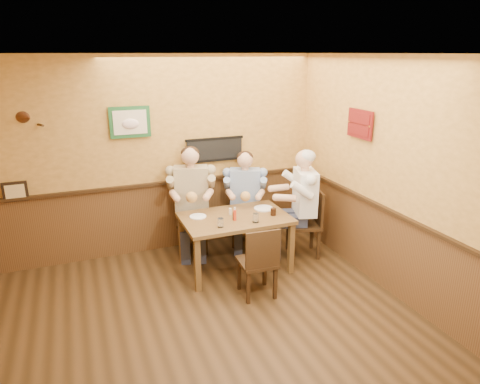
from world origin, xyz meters
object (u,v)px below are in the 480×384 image
object	(u,v)px
chair_right_end	(304,223)
water_glass_mid	(256,218)
water_glass_left	(221,223)
diner_blue_polo	(245,203)
salt_shaker	(230,211)
hot_sauce_bottle	(235,214)
pepper_shaker	(234,216)
diner_tan_shirt	(192,205)
chair_back_left	(192,219)
chair_back_right	(245,215)
dining_table	(235,223)
chair_near_side	(257,260)
diner_white_elder	(304,209)
cola_tumbler	(273,212)

from	to	relation	value
chair_right_end	water_glass_mid	world-z (taller)	chair_right_end
water_glass_left	water_glass_mid	world-z (taller)	water_glass_mid
diner_blue_polo	salt_shaker	world-z (taller)	diner_blue_polo
water_glass_mid	hot_sauce_bottle	distance (m)	0.28
pepper_shaker	chair_right_end	bearing A→B (deg)	7.05
diner_tan_shirt	chair_right_end	bearing A→B (deg)	-11.91
chair_right_end	diner_blue_polo	world-z (taller)	diner_blue_polo
chair_right_end	diner_blue_polo	size ratio (longest dim) A/B	0.75
salt_shaker	chair_back_left	bearing A→B (deg)	117.27
chair_back_left	water_glass_mid	xyz separation A→B (m)	(0.56, -1.04, 0.32)
diner_tan_shirt	pepper_shaker	world-z (taller)	diner_tan_shirt
chair_back_right	hot_sauce_bottle	distance (m)	1.01
dining_table	diner_blue_polo	bearing A→B (deg)	58.59
chair_right_end	pepper_shaker	xyz separation A→B (m)	(-1.11, -0.14, 0.31)
dining_table	chair_right_end	world-z (taller)	chair_right_end
chair_back_left	chair_right_end	distance (m)	1.61
chair_back_right	diner_blue_polo	xyz separation A→B (m)	(0.00, 0.00, 0.20)
dining_table	salt_shaker	distance (m)	0.17
hot_sauce_bottle	water_glass_left	bearing A→B (deg)	-149.53
chair_back_left	chair_near_side	bearing A→B (deg)	-60.53
dining_table	water_glass_left	bearing A→B (deg)	-137.92
chair_right_end	water_glass_mid	bearing A→B (deg)	-55.00
chair_near_side	diner_white_elder	world-z (taller)	diner_white_elder
chair_near_side	cola_tumbler	world-z (taller)	chair_near_side
dining_table	chair_right_end	xyz separation A→B (m)	(1.06, 0.03, -0.17)
chair_back_right	water_glass_left	distance (m)	1.24
water_glass_mid	salt_shaker	xyz separation A→B (m)	(-0.21, 0.37, -0.01)
chair_near_side	water_glass_mid	bearing A→B (deg)	-107.99
chair_back_left	salt_shaker	xyz separation A→B (m)	(0.35, -0.67, 0.30)
diner_white_elder	salt_shaker	world-z (taller)	diner_white_elder
diner_tan_shirt	salt_shaker	xyz separation A→B (m)	(0.35, -0.67, 0.09)
dining_table	diner_tan_shirt	bearing A→B (deg)	116.64
chair_right_end	diner_white_elder	size ratio (longest dim) A/B	0.70
diner_tan_shirt	water_glass_left	bearing A→B (deg)	-70.24
water_glass_mid	salt_shaker	distance (m)	0.42
chair_back_left	pepper_shaker	bearing A→B (deg)	-54.42
salt_shaker	cola_tumbler	bearing A→B (deg)	-23.41
diner_white_elder	chair_right_end	bearing A→B (deg)	180.00
water_glass_left	dining_table	bearing A→B (deg)	42.08
dining_table	hot_sauce_bottle	size ratio (longest dim) A/B	8.72
chair_back_left	salt_shaker	bearing A→B (deg)	-47.79
salt_shaker	pepper_shaker	size ratio (longest dim) A/B	0.91
chair_back_left	chair_near_side	world-z (taller)	chair_back_left
diner_white_elder	chair_back_right	bearing A→B (deg)	-119.85
chair_back_left	salt_shaker	world-z (taller)	chair_back_left
water_glass_mid	diner_white_elder	bearing A→B (deg)	19.16
chair_back_left	hot_sauce_bottle	distance (m)	1.00
chair_back_right	diner_blue_polo	world-z (taller)	diner_blue_polo
chair_back_left	pepper_shaker	size ratio (longest dim) A/B	9.90
water_glass_mid	chair_back_right	bearing A→B (deg)	75.82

